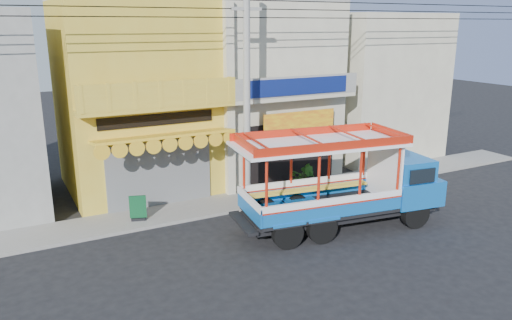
{
  "coord_description": "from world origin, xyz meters",
  "views": [
    {
      "loc": [
        -9.48,
        -13.34,
        7.08
      ],
      "look_at": [
        -1.04,
        2.5,
        2.17
      ],
      "focal_mm": 35.0,
      "sensor_mm": 36.0,
      "label": 1
    }
  ],
  "objects_px": {
    "utility_pole": "(250,81)",
    "potted_plant_a": "(300,178)",
    "songthaew_truck": "(354,181)",
    "potted_plant_b": "(311,178)",
    "green_sign": "(138,210)"
  },
  "relations": [
    {
      "from": "utility_pole",
      "to": "songthaew_truck",
      "type": "relative_size",
      "value": 3.62
    },
    {
      "from": "green_sign",
      "to": "songthaew_truck",
      "type": "bearing_deg",
      "value": -29.49
    },
    {
      "from": "potted_plant_a",
      "to": "potted_plant_b",
      "type": "bearing_deg",
      "value": -74.13
    },
    {
      "from": "utility_pole",
      "to": "potted_plant_a",
      "type": "bearing_deg",
      "value": 12.16
    },
    {
      "from": "songthaew_truck",
      "to": "potted_plant_b",
      "type": "xyz_separation_m",
      "value": [
        0.74,
        3.78,
        -1.04
      ]
    },
    {
      "from": "potted_plant_a",
      "to": "songthaew_truck",
      "type": "bearing_deg",
      "value": -147.28
    },
    {
      "from": "utility_pole",
      "to": "potted_plant_a",
      "type": "distance_m",
      "value": 5.15
    },
    {
      "from": "utility_pole",
      "to": "green_sign",
      "type": "xyz_separation_m",
      "value": [
        -4.4,
        0.47,
        -4.52
      ]
    },
    {
      "from": "utility_pole",
      "to": "potted_plant_a",
      "type": "relative_size",
      "value": 25.06
    },
    {
      "from": "utility_pole",
      "to": "potted_plant_b",
      "type": "xyz_separation_m",
      "value": [
        3.15,
        0.4,
        -4.39
      ]
    },
    {
      "from": "green_sign",
      "to": "potted_plant_a",
      "type": "xyz_separation_m",
      "value": [
        7.08,
        0.11,
        0.17
      ]
    },
    {
      "from": "green_sign",
      "to": "potted_plant_b",
      "type": "height_order",
      "value": "potted_plant_b"
    },
    {
      "from": "potted_plant_b",
      "to": "green_sign",
      "type": "bearing_deg",
      "value": 28.81
    },
    {
      "from": "songthaew_truck",
      "to": "potted_plant_b",
      "type": "height_order",
      "value": "songthaew_truck"
    },
    {
      "from": "potted_plant_a",
      "to": "green_sign",
      "type": "bearing_deg",
      "value": 127.58
    }
  ]
}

